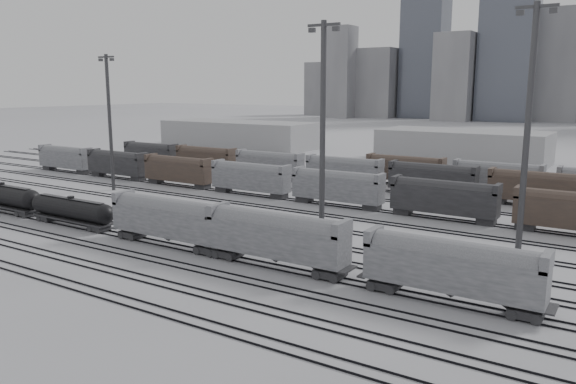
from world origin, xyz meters
The scene contains 17 objects.
ground centered at (0.00, 0.00, 0.00)m, with size 900.00×900.00×0.00m, color silver.
tracks centered at (0.00, 17.50, 0.08)m, with size 220.00×71.50×0.16m.
tank_car_a centered at (-32.52, 1.00, 2.47)m, with size 17.26×2.88×4.27m.
tank_car_b centered at (-16.11, 1.00, 2.26)m, with size 15.82×2.64×3.91m.
hopper_car_a centered at (1.79, 1.00, 3.46)m, with size 15.66×3.11×5.60m.
hopper_car_b centered at (17.13, 1.00, 3.54)m, with size 16.01×3.18×5.73m.
hopper_car_c centered at (35.39, 1.00, 3.42)m, with size 15.46×3.07×5.53m.
light_mast_b centered at (-32.94, 22.27, 12.85)m, with size 3.88×0.62×24.23m.
light_mast_c centered at (15.88, 12.88, 13.83)m, with size 4.17×0.67×26.07m.
light_mast_d centered at (37.11, 21.49, 14.62)m, with size 4.41×0.71×27.56m.
bg_string_near centered at (8.00, 32.00, 2.80)m, with size 151.00×3.00×5.60m.
bg_string_mid centered at (18.00, 48.00, 2.80)m, with size 151.00×3.00×5.60m.
bg_string_far centered at (35.50, 56.00, 2.80)m, with size 66.00×3.00×5.60m.
warehouse_left centered at (-60.00, 95.00, 4.00)m, with size 50.00×18.00×8.00m, color #969799.
warehouse_mid centered at (10.00, 95.00, 4.00)m, with size 40.00×18.00×8.00m, color #969799.
skyline centered at (10.84, 280.00, 34.73)m, with size 316.00×22.40×95.00m.
crane_left centered at (-28.74, 305.00, 57.39)m, with size 42.00×1.80×100.00m.
Camera 1 is at (48.40, -45.50, 18.47)m, focal length 35.00 mm.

